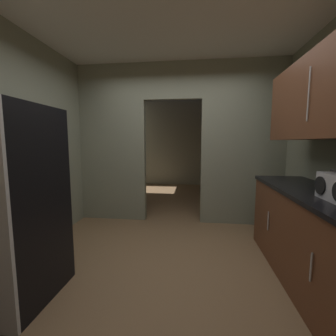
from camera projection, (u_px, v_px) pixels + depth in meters
name	position (u px, v px, depth m)	size (l,w,h in m)	color
ground	(167.00, 269.00, 2.45)	(20.00, 20.00, 0.00)	brown
kitchen_overhead_slab	(172.00, 26.00, 2.60)	(3.91, 7.13, 0.06)	silver
kitchen_partition	(180.00, 139.00, 3.82)	(3.51, 0.12, 2.72)	gray
adjoining_room_shell	(185.00, 143.00, 6.13)	(3.51, 3.53, 2.72)	gray
refrigerator	(7.00, 205.00, 1.92)	(0.72, 0.79, 1.70)	black
lower_cabinet_run	(319.00, 243.00, 2.06)	(0.62, 2.20, 0.93)	brown
upper_cabinet_counterside	(331.00, 94.00, 1.91)	(0.36, 1.98, 0.77)	brown
paint_can	(13.00, 287.00, 2.00)	(0.20, 0.20, 0.20)	silver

